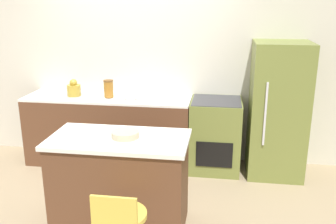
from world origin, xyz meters
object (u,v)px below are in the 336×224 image
(oven_range, at_px, (215,135))
(kettle, at_px, (74,89))
(mixing_bowl, at_px, (131,95))
(refrigerator, at_px, (278,110))

(oven_range, relative_size, kettle, 4.14)
(oven_range, xyz_separation_m, mixing_bowl, (-1.11, -0.04, 0.51))
(refrigerator, xyz_separation_m, kettle, (-2.64, -0.03, 0.18))
(oven_range, height_order, mixing_bowl, mixing_bowl)
(kettle, height_order, mixing_bowl, kettle)
(kettle, bearing_deg, mixing_bowl, 0.00)
(refrigerator, distance_m, mixing_bowl, 1.87)
(kettle, bearing_deg, oven_range, 1.26)
(oven_range, relative_size, refrigerator, 0.56)
(kettle, relative_size, mixing_bowl, 1.09)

